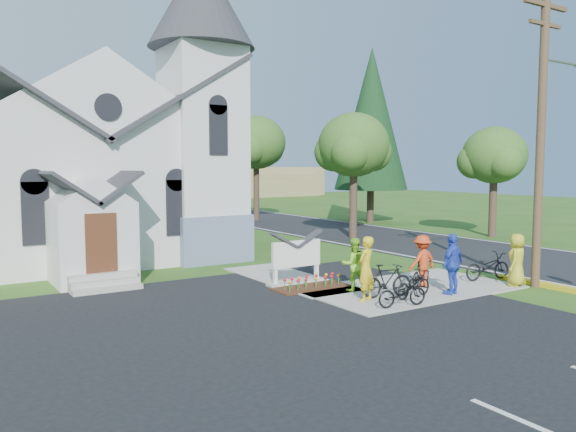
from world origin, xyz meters
TOP-DOWN VIEW (x-y plane):
  - ground at (0.00, 0.00)m, footprint 120.00×120.00m
  - parking_lot at (-7.00, -2.00)m, footprint 20.00×16.00m
  - road at (10.00, 15.00)m, footprint 8.00×90.00m
  - sidewalk at (1.50, 0.50)m, footprint 7.00×4.00m
  - church at (-5.48, 12.48)m, footprint 12.35×12.00m
  - church_sign at (-1.20, 3.20)m, footprint 2.20×0.40m
  - flower_bed at (-1.20, 2.30)m, footprint 2.60×1.10m
  - utility_pole at (5.36, -1.50)m, footprint 3.45×0.28m
  - tree_road_near at (8.50, 12.00)m, footprint 4.00×4.00m
  - tree_road_mid at (9.00, 24.00)m, footprint 4.40×4.40m
  - tree_road_far at (15.50, 8.00)m, footprint 3.60×3.60m
  - conifer at (15.00, 18.00)m, footprint 5.20×5.20m
  - distant_hills at (3.36, 56.33)m, footprint 61.00×10.00m
  - cyclist_0 at (-0.92, -0.09)m, footprint 0.83×0.70m
  - bike_0 at (-0.52, -1.20)m, footprint 1.62×0.81m
  - cyclist_1 at (-0.35, 1.16)m, footprint 1.00×0.89m
  - bike_1 at (-0.10, -0.13)m, footprint 1.79×0.83m
  - cyclist_2 at (1.92, -0.89)m, footprint 1.19×0.70m
  - bike_2 at (0.56, -0.58)m, footprint 1.61×0.77m
  - cyclist_3 at (1.98, 0.44)m, footprint 1.13×0.68m
  - bike_3 at (1.91, 0.42)m, footprint 1.54×0.99m
  - cyclist_4 at (4.70, -1.20)m, footprint 1.01×0.85m
  - bike_4 at (4.70, -0.05)m, footprint 1.93×0.99m

SIDE VIEW (x-z plane):
  - ground at x=0.00m, z-range 0.00..0.00m
  - parking_lot at x=-7.00m, z-range 0.00..0.02m
  - road at x=10.00m, z-range 0.00..0.02m
  - sidewalk at x=1.50m, z-range 0.00..0.05m
  - flower_bed at x=-1.20m, z-range 0.00..0.07m
  - bike_2 at x=0.56m, z-range 0.05..0.86m
  - bike_0 at x=-0.52m, z-range 0.05..0.86m
  - bike_3 at x=1.91m, z-range 0.05..0.95m
  - bike_4 at x=4.70m, z-range 0.05..1.02m
  - bike_1 at x=-0.10m, z-range 0.05..1.09m
  - cyclist_1 at x=-0.35m, z-range 0.05..1.76m
  - cyclist_3 at x=1.98m, z-range 0.05..1.77m
  - cyclist_4 at x=4.70m, z-range 0.05..1.80m
  - cyclist_2 at x=1.92m, z-range 0.05..1.96m
  - cyclist_0 at x=-0.92m, z-range 0.05..1.97m
  - church_sign at x=-1.20m, z-range 0.18..1.88m
  - distant_hills at x=3.36m, z-range -0.63..4.97m
  - tree_road_far at x=15.50m, z-range 1.48..7.78m
  - tree_road_near at x=8.50m, z-range 1.68..8.73m
  - church at x=-5.48m, z-range -1.25..11.75m
  - utility_pole at x=5.36m, z-range 0.40..10.40m
  - tree_road_mid at x=9.00m, z-range 1.88..9.68m
  - conifer at x=15.00m, z-range 1.19..13.59m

